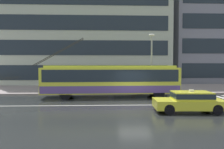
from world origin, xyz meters
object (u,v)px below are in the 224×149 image
object	(u,v)px
trolleybus	(111,80)
pedestrian_walking_past	(100,76)
street_lamp	(152,57)
bus_shelter	(97,74)
pedestrian_at_shelter	(83,76)
pedestrian_approaching_curb	(133,77)
taxi_oncoming_near	(190,101)

from	to	relation	value
trolleybus	pedestrian_walking_past	distance (m)	4.66
trolleybus	street_lamp	bearing A→B (deg)	27.68
street_lamp	pedestrian_walking_past	bearing A→B (deg)	155.90
bus_shelter	pedestrian_walking_past	bearing A→B (deg)	59.90
trolleybus	bus_shelter	size ratio (longest dim) A/B	3.36
bus_shelter	street_lamp	size ratio (longest dim) A/B	0.65
trolleybus	pedestrian_at_shelter	xyz separation A→B (m)	(-2.95, 4.53, 0.09)
pedestrian_at_shelter	trolleybus	bearing A→B (deg)	-56.93
pedestrian_at_shelter	pedestrian_walking_past	xyz separation A→B (m)	(1.94, 0.02, 0.04)
bus_shelter	street_lamp	world-z (taller)	street_lamp
pedestrian_approaching_curb	pedestrian_walking_past	xyz separation A→B (m)	(-3.33, 2.30, -0.04)
taxi_oncoming_near	pedestrian_at_shelter	bearing A→B (deg)	125.01
taxi_oncoming_near	pedestrian_walking_past	size ratio (longest dim) A/B	2.23
pedestrian_approaching_curb	trolleybus	bearing A→B (deg)	-136.05
trolleybus	pedestrian_at_shelter	bearing A→B (deg)	123.07
trolleybus	taxi_oncoming_near	world-z (taller)	trolleybus
taxi_oncoming_near	bus_shelter	world-z (taller)	bus_shelter
bus_shelter	pedestrian_at_shelter	world-z (taller)	bus_shelter
trolleybus	pedestrian_walking_past	bearing A→B (deg)	102.46
trolleybus	street_lamp	size ratio (longest dim) A/B	2.18
street_lamp	pedestrian_at_shelter	bearing A→B (deg)	162.10
trolleybus	street_lamp	world-z (taller)	street_lamp
pedestrian_at_shelter	taxi_oncoming_near	bearing A→B (deg)	-54.99
trolleybus	taxi_oncoming_near	bearing A→B (deg)	-53.67
trolleybus	pedestrian_at_shelter	size ratio (longest dim) A/B	6.62
taxi_oncoming_near	pedestrian_walking_past	world-z (taller)	pedestrian_walking_past
taxi_oncoming_near	pedestrian_at_shelter	distance (m)	13.31
taxi_oncoming_near	street_lamp	distance (m)	9.08
pedestrian_walking_past	street_lamp	bearing A→B (deg)	-24.10
taxi_oncoming_near	pedestrian_at_shelter	world-z (taller)	pedestrian_at_shelter
trolleybus	bus_shelter	distance (m)	4.12
pedestrian_approaching_curb	pedestrian_walking_past	world-z (taller)	pedestrian_approaching_curb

